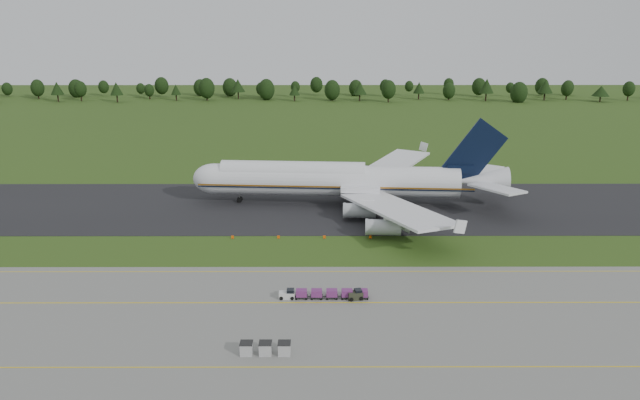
{
  "coord_description": "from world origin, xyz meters",
  "views": [
    {
      "loc": [
        2.49,
        -107.39,
        40.93
      ],
      "look_at": [
        2.76,
        2.0,
        9.12
      ],
      "focal_mm": 35.0,
      "sensor_mm": 36.0,
      "label": 1
    }
  ],
  "objects_px": {
    "aircraft": "(341,180)",
    "uld_row": "(265,348)",
    "baggage_train": "(322,294)",
    "edge_markers": "(301,237)",
    "utility_cart": "(355,295)"
  },
  "relations": [
    {
      "from": "aircraft",
      "to": "baggage_train",
      "type": "height_order",
      "value": "aircraft"
    },
    {
      "from": "baggage_train",
      "to": "edge_markers",
      "type": "distance_m",
      "value": 27.35
    },
    {
      "from": "uld_row",
      "to": "utility_cart",
      "type": "bearing_deg",
      "value": 52.7
    },
    {
      "from": "aircraft",
      "to": "uld_row",
      "type": "relative_size",
      "value": 11.23
    },
    {
      "from": "aircraft",
      "to": "uld_row",
      "type": "xyz_separation_m",
      "value": [
        -11.85,
        -66.77,
        -4.92
      ]
    },
    {
      "from": "utility_cart",
      "to": "edge_markers",
      "type": "xyz_separation_m",
      "value": [
        -8.87,
        27.38,
        -0.38
      ]
    },
    {
      "from": "aircraft",
      "to": "edge_markers",
      "type": "relative_size",
      "value": 2.66
    },
    {
      "from": "aircraft",
      "to": "baggage_train",
      "type": "bearing_deg",
      "value": -95.14
    },
    {
      "from": "utility_cart",
      "to": "baggage_train",
      "type": "bearing_deg",
      "value": 176.3
    },
    {
      "from": "uld_row",
      "to": "edge_markers",
      "type": "height_order",
      "value": "uld_row"
    },
    {
      "from": "uld_row",
      "to": "edge_markers",
      "type": "xyz_separation_m",
      "value": [
        3.42,
        43.52,
        -0.6
      ]
    },
    {
      "from": "baggage_train",
      "to": "uld_row",
      "type": "distance_m",
      "value": 18.01
    },
    {
      "from": "aircraft",
      "to": "baggage_train",
      "type": "distance_m",
      "value": 50.76
    },
    {
      "from": "baggage_train",
      "to": "edge_markers",
      "type": "height_order",
      "value": "baggage_train"
    },
    {
      "from": "edge_markers",
      "to": "baggage_train",
      "type": "bearing_deg",
      "value": -81.81
    }
  ]
}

